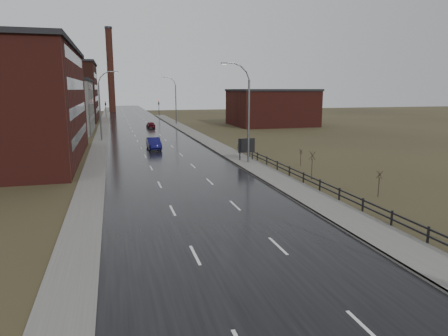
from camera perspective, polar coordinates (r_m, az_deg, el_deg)
road at (r=67.75m, az=-10.30°, el=3.87°), size 14.00×300.00×0.06m
sidewalk_right at (r=45.20m, az=3.64°, el=0.51°), size 3.20×180.00×0.18m
curb_right at (r=44.74m, az=1.80°, el=0.42°), size 0.16×180.00×0.18m
sidewalk_left at (r=67.52m, az=-17.26°, el=3.55°), size 2.40×260.00×0.12m
warehouse_mid at (r=85.86m, az=-23.75°, el=8.13°), size 16.32×20.40×10.50m
warehouse_far at (r=116.21m, az=-24.27°, el=9.88°), size 26.52×24.48×15.50m
building_right at (r=96.17m, az=6.78°, el=8.61°), size 18.36×16.32×8.50m
smokestack at (r=157.12m, az=-15.91°, el=13.34°), size 2.70×2.70×30.70m
streetlight_right_mid at (r=45.42m, az=3.20°, el=7.88°), size 3.36×0.28×11.35m
streetlight_left at (r=69.03m, az=-17.08°, el=8.54°), size 3.36×0.28×11.35m
streetlight_right_far at (r=98.07m, az=-7.07°, el=9.58°), size 3.36×0.28×11.35m
guardrail at (r=31.05m, az=16.82°, el=-3.72°), size 0.10×53.05×1.10m
shrub_d at (r=33.96m, az=21.27°, el=-2.02°), size 0.51×0.53×2.13m
shrub_e at (r=38.63m, az=12.46°, el=0.48°), size 0.64×0.67×2.72m
shrub_f at (r=45.32m, az=10.91°, el=1.55°), size 0.46×0.48×1.92m
billboard at (r=47.49m, az=3.22°, el=3.14°), size 2.07×0.17×2.74m
traffic_light_left at (r=127.03m, az=-16.59°, el=8.99°), size 0.58×2.73×5.30m
traffic_light_right at (r=127.79m, az=-9.31°, el=9.31°), size 0.58×2.73×5.30m
car_near at (r=57.71m, az=-10.00°, el=3.43°), size 1.81×5.03×1.65m
car_far at (r=89.89m, az=-10.42°, el=6.05°), size 1.80×4.14×1.39m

